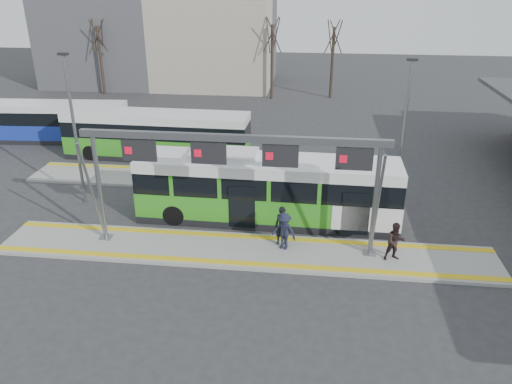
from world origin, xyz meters
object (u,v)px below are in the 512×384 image
Objects in this scene: gantry at (236,159)px; passenger_c at (284,231)px; passenger_b at (395,242)px; hero_bus at (267,190)px; passenger_a at (282,226)px.

gantry is 3.88m from passenger_c.
passenger_c reaches higher than passenger_b.
gantry reaches higher than hero_bus.
passenger_a is (0.97, -2.63, -0.55)m from hero_bus.
gantry is 4.23m from hero_bus.
passenger_b is at bearing -2.75° from gantry.
hero_bus reaches higher than passenger_c.
gantry is at bearing -158.79° from passenger_c.
passenger_a reaches higher than passenger_b.
passenger_b is 4.75m from passenger_c.
passenger_c is (-4.73, 0.36, 0.01)m from passenger_b.
gantry reaches higher than passenger_a.
passenger_a is at bearing -68.71° from hero_bus.
hero_bus is 3.30m from passenger_c.
passenger_b is (5.81, -3.43, -0.59)m from hero_bus.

